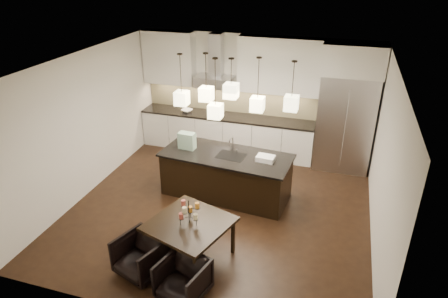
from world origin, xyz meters
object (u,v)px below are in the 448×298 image
(island_body, at_px, (226,176))
(dining_table, at_px, (190,240))
(armchair_right, at_px, (183,279))
(armchair_left, at_px, (141,256))
(refrigerator, at_px, (345,123))

(island_body, height_order, dining_table, island_body)
(island_body, height_order, armchair_right, island_body)
(dining_table, xyz_separation_m, armchair_left, (-0.59, -0.53, -0.03))
(armchair_left, bearing_deg, refrigerator, 77.50)
(armchair_right, bearing_deg, armchair_left, 176.81)
(island_body, xyz_separation_m, armchair_left, (-0.58, -2.50, -0.12))
(armchair_left, relative_size, armchair_right, 1.05)
(dining_table, bearing_deg, armchair_right, -58.41)
(armchair_right, bearing_deg, dining_table, 118.40)
(island_body, distance_m, armchair_left, 2.57)
(island_body, relative_size, armchair_right, 3.78)
(dining_table, distance_m, armchair_left, 0.79)
(refrigerator, relative_size, armchair_left, 3.16)
(armchair_right, bearing_deg, island_body, 108.53)
(island_body, bearing_deg, armchair_left, -97.97)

